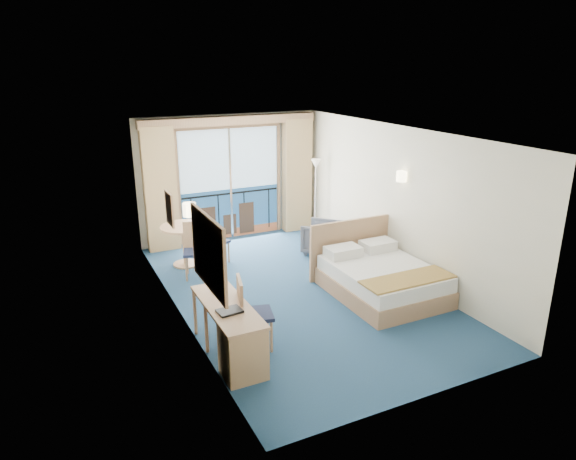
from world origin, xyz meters
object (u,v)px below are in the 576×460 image
object	(u,v)px
bed	(380,277)
desk_chair	(249,309)
round_table	(184,235)
table_chair_b	(196,246)
table_chair_a	(214,239)
nightstand	(359,246)
floor_lamp	(316,178)
armchair	(322,238)
desk	(240,342)

from	to	relation	value
bed	desk_chair	xyz separation A→B (m)	(-2.61, -0.64, 0.28)
round_table	bed	bearing A→B (deg)	-46.13
bed	table_chair_b	distance (m)	3.33
bed	table_chair_a	bearing A→B (deg)	130.19
nightstand	round_table	size ratio (longest dim) A/B	0.64
round_table	table_chair_a	bearing A→B (deg)	-24.25
desk_chair	round_table	size ratio (longest dim) A/B	1.17
floor_lamp	table_chair_a	size ratio (longest dim) A/B	1.90
desk_chair	armchair	bearing A→B (deg)	-29.83
bed	round_table	distance (m)	3.76
floor_lamp	round_table	size ratio (longest dim) A/B	1.96
round_table	table_chair_b	size ratio (longest dim) A/B	0.88
nightstand	armchair	distance (m)	0.81
nightstand	table_chair_a	size ratio (longest dim) A/B	0.62
table_chair_a	armchair	bearing A→B (deg)	-130.29
bed	table_chair_b	xyz separation A→B (m)	(-2.55, 2.13, 0.27)
nightstand	round_table	distance (m)	3.40
armchair	desk_chair	size ratio (longest dim) A/B	0.70
armchair	round_table	bearing A→B (deg)	-54.59
table_chair_b	desk	bearing A→B (deg)	-79.23
table_chair_a	desk	bearing A→B (deg)	135.42
desk	table_chair_a	size ratio (longest dim) A/B	1.72
armchair	desk	xyz separation A→B (m)	(-3.02, -3.24, 0.08)
bed	round_table	size ratio (longest dim) A/B	2.26
armchair	floor_lamp	size ratio (longest dim) A/B	0.42
desk_chair	bed	bearing A→B (deg)	-61.78
table_chair_b	bed	bearing A→B (deg)	-22.30
armchair	table_chair_b	xyz separation A→B (m)	(-2.64, -0.00, 0.23)
nightstand	round_table	bearing A→B (deg)	158.60
desk_chair	table_chair_b	xyz separation A→B (m)	(0.06, 2.77, -0.01)
nightstand	floor_lamp	size ratio (longest dim) A/B	0.33
desk	desk_chair	bearing A→B (deg)	55.37
table_chair_b	floor_lamp	bearing A→B (deg)	36.91
desk	nightstand	bearing A→B (deg)	36.52
table_chair_a	table_chair_b	bearing A→B (deg)	95.90
floor_lamp	bed	bearing A→B (deg)	-99.11
desk	armchair	bearing A→B (deg)	47.01
nightstand	floor_lamp	bearing A→B (deg)	91.25
desk	round_table	bearing A→B (deg)	84.98
nightstand	table_chair_b	world-z (taller)	table_chair_b
bed	desk_chair	world-z (taller)	bed
desk	round_table	world-z (taller)	round_table
desk_chair	table_chair_a	size ratio (longest dim) A/B	1.13
armchair	floor_lamp	distance (m)	1.51
desk	table_chair_a	xyz separation A→B (m)	(0.84, 3.59, 0.11)
bed	table_chair_a	xyz separation A→B (m)	(-2.09, 2.48, 0.22)
bed	desk_chair	size ratio (longest dim) A/B	1.94
floor_lamp	nightstand	bearing A→B (deg)	-88.75
nightstand	table_chair_b	bearing A→B (deg)	168.00
table_chair_a	bed	bearing A→B (deg)	-171.16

